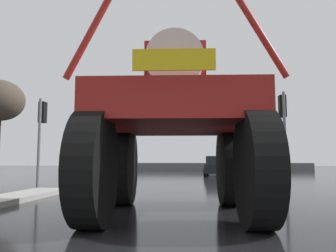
# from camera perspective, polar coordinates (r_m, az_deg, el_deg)

# --- Properties ---
(ground_plane) EXTENTS (120.00, 120.00, 0.00)m
(ground_plane) POSITION_cam_1_polar(r_m,az_deg,el_deg) (20.39, 2.94, -9.10)
(ground_plane) COLOR black
(oversize_sprayer) EXTENTS (3.86, 5.27, 4.11)m
(oversize_sprayer) POSITION_cam_1_polar(r_m,az_deg,el_deg) (7.36, 1.27, 0.03)
(oversize_sprayer) COLOR black
(oversize_sprayer) RESTS_ON ground
(sedan_ahead) EXTENTS (2.23, 4.26, 1.52)m
(sedan_ahead) POSITION_cam_1_polar(r_m,az_deg,el_deg) (27.31, 8.24, -6.74)
(sedan_ahead) COLOR black
(sedan_ahead) RESTS_ON ground
(traffic_signal_near_left) EXTENTS (0.24, 0.54, 3.60)m
(traffic_signal_near_left) POSITION_cam_1_polar(r_m,az_deg,el_deg) (14.37, -20.55, 0.41)
(traffic_signal_near_left) COLOR slate
(traffic_signal_near_left) RESTS_ON ground
(traffic_signal_near_right) EXTENTS (0.24, 0.54, 3.72)m
(traffic_signal_near_right) POSITION_cam_1_polar(r_m,az_deg,el_deg) (13.46, 18.86, 1.16)
(traffic_signal_near_right) COLOR slate
(traffic_signal_near_right) RESTS_ON ground
(traffic_signal_far_left) EXTENTS (0.24, 0.55, 3.61)m
(traffic_signal_far_left) POSITION_cam_1_polar(r_m,az_deg,el_deg) (31.07, 15.21, -2.96)
(traffic_signal_far_left) COLOR slate
(traffic_signal_far_left) RESTS_ON ground
(traffic_signal_far_right) EXTENTS (0.24, 0.55, 3.51)m
(traffic_signal_far_right) POSITION_cam_1_polar(r_m,az_deg,el_deg) (30.61, 8.70, -3.19)
(traffic_signal_far_right) COLOR slate
(traffic_signal_far_right) RESTS_ON ground
(bare_tree_left) EXTENTS (2.83, 2.83, 5.88)m
(bare_tree_left) POSITION_cam_1_polar(r_m,az_deg,el_deg) (22.19, -26.53, 3.78)
(bare_tree_left) COLOR #473828
(bare_tree_left) RESTS_ON ground
(roadside_barrier) EXTENTS (28.53, 0.24, 0.90)m
(roadside_barrier) POSITION_cam_1_polar(r_m,az_deg,el_deg) (40.25, 3.71, -6.89)
(roadside_barrier) COLOR #59595B
(roadside_barrier) RESTS_ON ground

